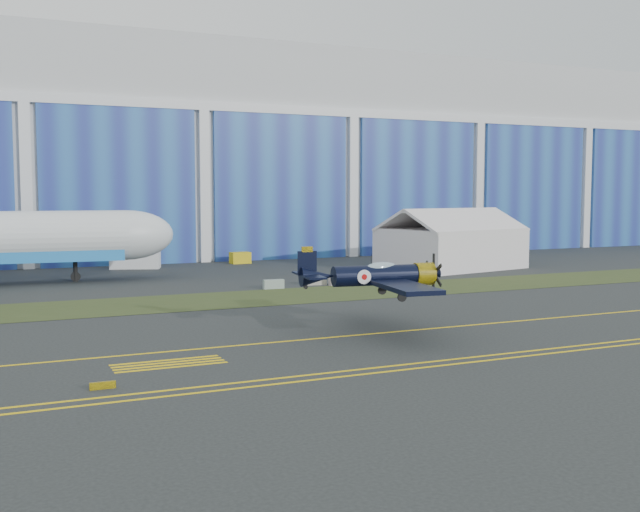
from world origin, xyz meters
name	(u,v)px	position (x,y,z in m)	size (l,w,h in m)	color
ground	(387,318)	(0.00, 0.00, 0.00)	(260.00, 260.00, 0.00)	#2C2F2F
grass_median	(311,294)	(0.00, 14.00, 0.02)	(260.00, 10.00, 0.02)	#475128
hangar	(166,157)	(0.00, 71.79, 14.96)	(220.00, 45.70, 30.00)	silver
taxiway_centreline	(423,329)	(0.00, -5.00, 0.01)	(200.00, 0.20, 0.02)	yellow
edge_line_near	(514,357)	(0.00, -14.50, 0.01)	(80.00, 0.20, 0.02)	yellow
edge_line_far	(503,354)	(0.00, -13.50, 0.01)	(80.00, 0.20, 0.02)	yellow
hold_short_ladder	(169,364)	(-18.00, -8.10, 0.01)	(6.00, 2.40, 0.02)	yellow
guard_board_left	(103,385)	(-22.00, -12.00, 0.17)	(1.20, 0.15, 0.35)	yellow
warbird	(376,275)	(-3.21, -4.13, 3.73)	(12.86, 14.83, 3.98)	black
tent	(451,238)	(25.23, 28.96, 3.69)	(17.95, 14.69, 7.38)	silver
shipping_container	(135,258)	(-10.10, 44.46, 1.27)	(5.88, 2.35, 2.55)	white
tug	(240,258)	(3.62, 45.45, 0.74)	(2.54, 1.58, 1.48)	gold
barrier_a	(274,284)	(-1.64, 19.21, 0.45)	(2.00, 0.60, 0.90)	#8A9D94
barrier_b	(317,280)	(3.39, 20.35, 0.45)	(2.00, 0.60, 0.90)	#A09B89
barrier_c	(339,281)	(5.28, 19.14, 0.45)	(2.00, 0.60, 0.90)	#9D8F91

